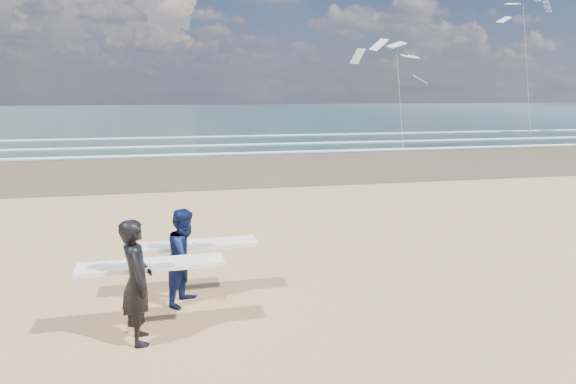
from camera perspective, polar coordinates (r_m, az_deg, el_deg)
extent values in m
cube|color=brown|center=(31.69, 25.16, 3.54)|extent=(220.00, 12.00, 0.01)
cube|color=#1B3B3D|center=(81.36, 1.49, 8.73)|extent=(220.00, 100.00, 0.02)
cube|color=white|center=(35.60, 20.53, 4.71)|extent=(220.00, 0.50, 0.05)
cube|color=white|center=(39.61, 16.88, 5.55)|extent=(220.00, 0.50, 0.05)
cube|color=white|center=(45.39, 12.92, 6.42)|extent=(220.00, 0.50, 0.05)
imported|color=black|center=(7.96, -16.45, -9.53)|extent=(0.55, 0.75, 1.89)
cube|color=white|center=(8.23, -14.92, -7.81)|extent=(2.22, 0.61, 0.07)
imported|color=#0B153D|center=(9.21, -11.27, -7.01)|extent=(0.98, 1.04, 1.70)
cube|color=white|center=(9.52, -10.13, -5.76)|extent=(2.21, 0.56, 0.07)
cube|color=slate|center=(33.55, 12.68, 4.79)|extent=(0.12, 0.12, 0.10)
cube|color=slate|center=(48.34, 25.35, 5.91)|extent=(0.12, 0.12, 0.10)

